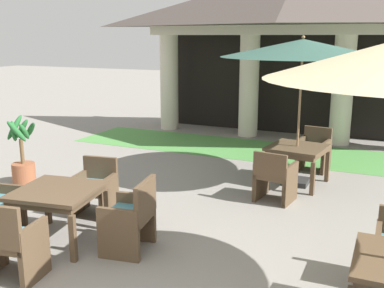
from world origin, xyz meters
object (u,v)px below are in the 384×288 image
patio_umbrella_far_back (303,49)px  patio_chair_far_back_south (275,177)px  patio_chair_near_foreground_north (94,189)px  potted_palm_left_edge (23,160)px  patio_table_near_foreground (57,196)px  patio_chair_near_foreground_south (9,243)px  patio_chair_near_foreground_east (131,218)px  patio_table_far_back (297,151)px  patio_chair_far_back_north (314,151)px

patio_umbrella_far_back → patio_chair_far_back_south: 2.27m
patio_chair_near_foreground_north → potted_palm_left_edge: (-2.09, 0.68, 0.04)m
potted_palm_left_edge → patio_table_near_foreground: bearing=-36.6°
patio_table_near_foreground → patio_chair_near_foreground_south: (0.16, -1.00, -0.19)m
patio_table_near_foreground → patio_umbrella_far_back: size_ratio=0.41×
patio_umbrella_far_back → patio_chair_far_back_south: patio_umbrella_far_back is taller
patio_chair_near_foreground_east → potted_palm_left_edge: size_ratio=0.74×
patio_table_near_foreground → patio_chair_near_foreground_east: patio_chair_near_foreground_east is taller
patio_table_far_back → patio_chair_near_foreground_east: bearing=-110.6°
patio_chair_far_back_north → potted_palm_left_edge: bearing=40.3°
patio_chair_near_foreground_south → patio_chair_far_back_north: (2.30, 5.74, -0.04)m
patio_table_near_foreground → patio_table_far_back: patio_table_near_foreground is taller
patio_table_near_foreground → patio_chair_far_back_south: size_ratio=1.34×
patio_table_near_foreground → patio_chair_far_back_south: patio_chair_far_back_south is taller
patio_chair_near_foreground_north → potted_palm_left_edge: bearing=-27.2°
patio_chair_far_back_north → patio_chair_far_back_south: patio_chair_far_back_south is taller
patio_chair_near_foreground_east → patio_umbrella_far_back: (1.33, 3.53, 2.00)m
patio_umbrella_far_back → patio_chair_near_foreground_east: bearing=-110.6°
potted_palm_left_edge → patio_umbrella_far_back: bearing=23.7°
patio_chair_near_foreground_east → patio_chair_near_foreground_north: size_ratio=1.12×
patio_chair_near_foreground_east → patio_table_far_back: size_ratio=0.87×
potted_palm_left_edge → patio_chair_near_foreground_north: bearing=-17.9°
patio_chair_near_foreground_south → patio_umbrella_far_back: bearing=56.0°
patio_umbrella_far_back → patio_chair_far_back_north: (0.14, 1.04, -2.03)m
patio_chair_near_foreground_south → potted_palm_left_edge: 3.61m
patio_chair_near_foreground_south → patio_umbrella_far_back: size_ratio=0.33×
patio_chair_near_foreground_south → patio_chair_far_back_south: (2.03, 3.65, -0.02)m
patio_chair_near_foreground_north → patio_chair_near_foreground_south: 2.02m
patio_table_far_back → patio_chair_far_back_north: size_ratio=1.25×
patio_chair_near_foreground_east → patio_chair_near_foreground_south: patio_chair_near_foreground_south is taller
patio_table_near_foreground → patio_chair_near_foreground_south: bearing=-80.8°
patio_chair_far_back_south → patio_table_far_back: bearing=90.0°
patio_table_near_foreground → patio_chair_near_foreground_north: patio_chair_near_foreground_north is taller
patio_table_near_foreground → patio_umbrella_far_back: 4.72m
patio_chair_near_foreground_east → patio_chair_far_back_south: bearing=-34.9°
patio_chair_near_foreground_south → patio_chair_far_back_south: 4.18m
patio_table_far_back → potted_palm_left_edge: potted_palm_left_edge is taller
patio_chair_far_back_north → potted_palm_left_edge: potted_palm_left_edge is taller
patio_chair_near_foreground_east → patio_chair_far_back_north: size_ratio=1.09×
potted_palm_left_edge → patio_table_far_back: bearing=23.7°
patio_chair_near_foreground_north → patio_chair_near_foreground_south: patio_chair_near_foreground_south is taller
patio_chair_near_foreground_north → potted_palm_left_edge: potted_palm_left_edge is taller
patio_chair_near_foreground_north → patio_chair_near_foreground_south: bearing=90.0°
patio_chair_near_foreground_south → patio_chair_far_back_north: size_ratio=1.10×
patio_chair_far_back_north → patio_chair_near_foreground_east: bearing=79.6°
patio_table_far_back → patio_chair_far_back_south: size_ratio=1.25×
patio_umbrella_far_back → patio_table_far_back: bearing=-97.1°
patio_table_near_foreground → patio_chair_near_foreground_south: patio_chair_near_foreground_south is taller
patio_chair_near_foreground_east → patio_chair_near_foreground_north: patio_chair_near_foreground_east is taller
patio_umbrella_far_back → patio_chair_near_foreground_south: bearing=-114.8°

